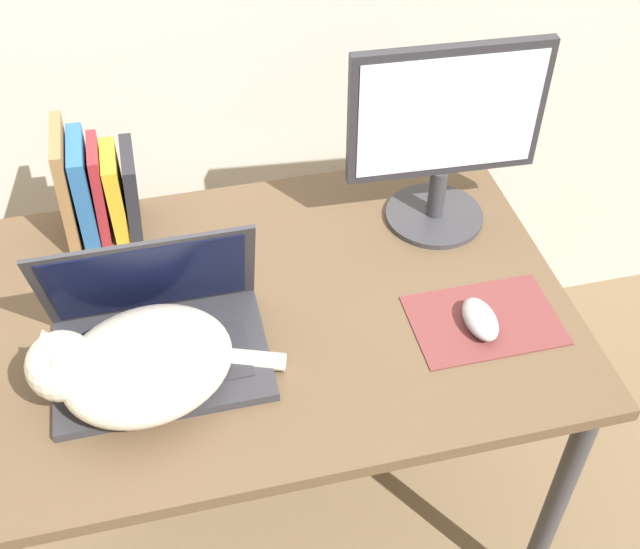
% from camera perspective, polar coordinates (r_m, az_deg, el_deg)
% --- Properties ---
extents(desk, '(1.11, 0.77, 0.75)m').
position_cam_1_polar(desk, '(1.59, -3.17, -4.32)').
color(desk, brown).
rests_on(desk, ground_plane).
extents(laptop, '(0.37, 0.26, 0.26)m').
position_cam_1_polar(laptop, '(1.44, -11.45, -4.22)').
color(laptop, '#2D2D33').
rests_on(laptop, desk).
extents(cat, '(0.43, 0.30, 0.16)m').
position_cam_1_polar(cat, '(1.37, -12.93, -6.26)').
color(cat, beige).
rests_on(cat, desk).
extents(external_monitor, '(0.39, 0.21, 0.40)m').
position_cam_1_polar(external_monitor, '(1.60, 8.86, 9.83)').
color(external_monitor, '#333338').
rests_on(external_monitor, desk).
extents(mousepad, '(0.27, 0.19, 0.00)m').
position_cam_1_polar(mousepad, '(1.53, 11.59, -3.19)').
color(mousepad, brown).
rests_on(mousepad, desk).
extents(computer_mouse, '(0.06, 0.11, 0.04)m').
position_cam_1_polar(computer_mouse, '(1.50, 11.33, -3.13)').
color(computer_mouse, '#99999E').
rests_on(computer_mouse, mousepad).
extents(book_row, '(0.16, 0.16, 0.25)m').
position_cam_1_polar(book_row, '(1.68, -15.64, 5.84)').
color(book_row, olive).
rests_on(book_row, desk).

